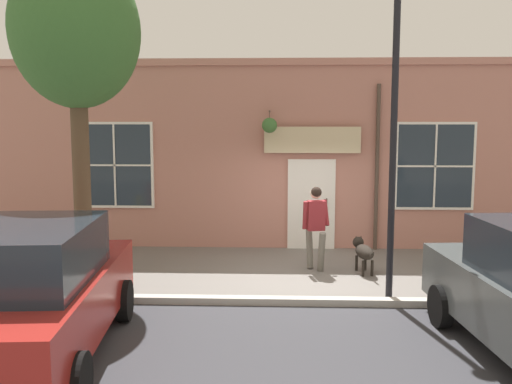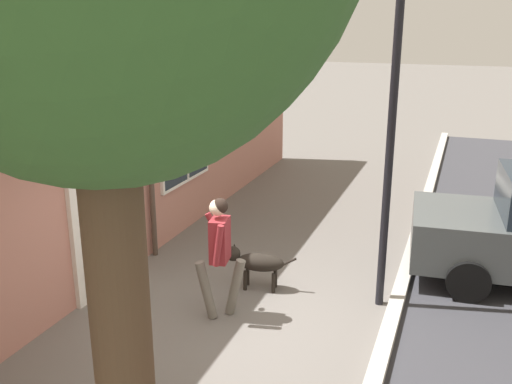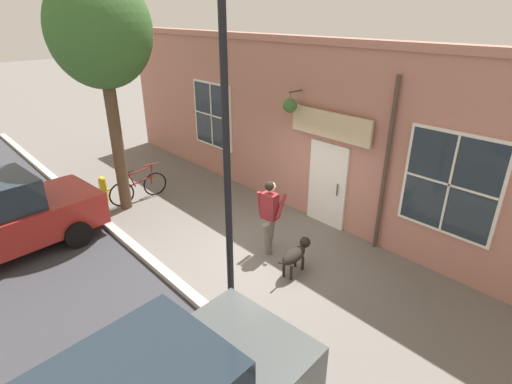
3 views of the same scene
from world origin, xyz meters
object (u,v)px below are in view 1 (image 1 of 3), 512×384
object	(u,v)px
parked_car_nearest_curb	(31,292)
street_lamp	(395,88)
pedestrian_walking	(316,220)
dog_on_leash	(363,251)
leaning_bicycle	(85,260)
fire_hydrant	(40,269)
street_tree_by_curb	(77,37)

from	to	relation	value
parked_car_nearest_curb	street_lamp	xyz separation A→B (m)	(-2.56, 4.89, 2.62)
pedestrian_walking	dog_on_leash	size ratio (longest dim) A/B	1.52
parked_car_nearest_curb	leaning_bicycle	bearing A→B (deg)	-170.71
parked_car_nearest_curb	fire_hydrant	xyz separation A→B (m)	(-2.87, -1.12, -0.48)
street_tree_by_curb	parked_car_nearest_curb	bearing A→B (deg)	7.42
leaning_bicycle	street_lamp	size ratio (longest dim) A/B	0.32
dog_on_leash	parked_car_nearest_curb	distance (m)	6.46
dog_on_leash	parked_car_nearest_curb	size ratio (longest dim) A/B	0.25
parked_car_nearest_curb	street_lamp	size ratio (longest dim) A/B	0.82
dog_on_leash	street_tree_by_curb	world-z (taller)	street_tree_by_curb
leaning_bicycle	fire_hydrant	distance (m)	0.96
dog_on_leash	street_tree_by_curb	size ratio (longest dim) A/B	0.19
street_tree_by_curb	street_lamp	xyz separation A→B (m)	(0.64, 5.31, -0.92)
street_tree_by_curb	street_lamp	bearing A→B (deg)	83.11
pedestrian_walking	parked_car_nearest_curb	bearing A→B (deg)	-39.91
leaning_bicycle	fire_hydrant	size ratio (longest dim) A/B	2.27
pedestrian_walking	parked_car_nearest_curb	xyz separation A→B (m)	(4.54, -3.79, -0.13)
fire_hydrant	street_lamp	bearing A→B (deg)	87.05
leaning_bicycle	street_tree_by_curb	bearing A→B (deg)	21.34
street_lamp	dog_on_leash	bearing A→B (deg)	-174.91
dog_on_leash	fire_hydrant	world-z (taller)	fire_hydrant
pedestrian_walking	street_tree_by_curb	bearing A→B (deg)	-72.41
fire_hydrant	parked_car_nearest_curb	bearing A→B (deg)	21.33
dog_on_leash	street_tree_by_curb	bearing A→B (deg)	-77.11
street_tree_by_curb	fire_hydrant	bearing A→B (deg)	-64.77
dog_on_leash	street_lamp	world-z (taller)	street_lamp
pedestrian_walking	fire_hydrant	size ratio (longest dim) A/B	2.20
dog_on_leash	leaning_bicycle	bearing A→B (deg)	-82.44
leaning_bicycle	parked_car_nearest_curb	size ratio (longest dim) A/B	0.39
leaning_bicycle	fire_hydrant	xyz separation A→B (m)	(0.80, -0.52, 0.02)
pedestrian_walking	street_tree_by_curb	world-z (taller)	street_tree_by_curb
dog_on_leash	parked_car_nearest_curb	world-z (taller)	parked_car_nearest_curb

